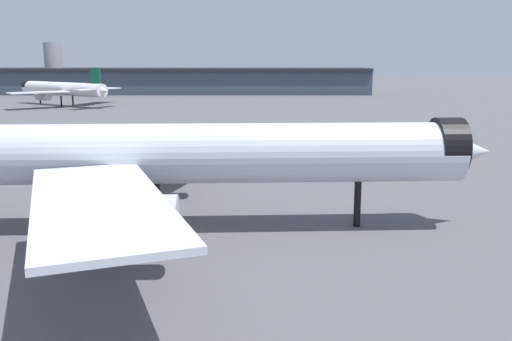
% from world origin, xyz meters
% --- Properties ---
extents(ground, '(900.00, 900.00, 0.00)m').
position_xyz_m(ground, '(0.00, 0.00, 0.00)').
color(ground, '#56565B').
extents(airliner_near_gate, '(58.53, 53.51, 15.91)m').
position_xyz_m(airliner_near_gate, '(0.44, 1.80, 7.01)').
color(airliner_near_gate, silver).
rests_on(airliner_near_gate, ground).
extents(airliner_far_taxiway, '(39.75, 35.40, 12.55)m').
position_xyz_m(airliner_far_taxiway, '(-54.49, 137.45, 5.53)').
color(airliner_far_taxiway, white).
rests_on(airliner_far_taxiway, ground).
extents(terminal_building, '(175.73, 26.12, 22.19)m').
position_xyz_m(terminal_building, '(-29.80, 199.36, 5.86)').
color(terminal_building, '#3D4756').
rests_on(terminal_building, ground).
extents(service_truck_front, '(5.86, 4.93, 3.00)m').
position_xyz_m(service_truck_front, '(-24.15, 27.49, 1.59)').
color(service_truck_front, black).
rests_on(service_truck_front, ground).
extents(baggage_cart_trailing, '(1.98, 2.43, 1.82)m').
position_xyz_m(baggage_cart_trailing, '(11.62, 34.79, 0.98)').
color(baggage_cart_trailing, black).
rests_on(baggage_cart_trailing, ground).
extents(traffic_cone_near_nose, '(0.56, 0.56, 0.70)m').
position_xyz_m(traffic_cone_near_nose, '(18.13, 32.21, 0.35)').
color(traffic_cone_near_nose, '#F2600C').
rests_on(traffic_cone_near_nose, ground).
extents(traffic_cone_wingtip, '(0.57, 0.57, 0.71)m').
position_xyz_m(traffic_cone_wingtip, '(1.78, 35.13, 0.36)').
color(traffic_cone_wingtip, '#F2600C').
rests_on(traffic_cone_wingtip, ground).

